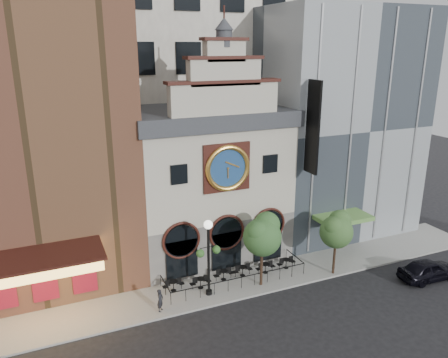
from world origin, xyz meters
name	(u,v)px	position (x,y,z in m)	size (l,w,h in m)	color
ground	(249,298)	(0.00, 0.00, 0.00)	(120.00, 120.00, 0.00)	black
sidewalk	(234,281)	(0.00, 2.50, 0.07)	(44.00, 5.00, 0.15)	gray
clock_building	(208,178)	(0.00, 7.82, 6.69)	(12.60, 8.78, 18.65)	#605E5B
theater_building	(24,111)	(-13.00, 9.96, 12.60)	(14.00, 15.60, 25.00)	brown
retail_building	(327,121)	(12.99, 9.99, 10.14)	(14.00, 14.40, 20.00)	gray
office_tower	(161,13)	(0.00, 20.00, 20.00)	(20.00, 16.00, 40.00)	silver
cafe_railing	(234,274)	(0.00, 2.50, 0.60)	(10.60, 2.60, 0.90)	black
bistro_0	(173,285)	(-4.62, 2.83, 0.61)	(1.58, 0.68, 0.90)	black
bistro_1	(200,282)	(-2.71, 2.43, 0.61)	(1.58, 0.68, 0.90)	black
bistro_2	(224,274)	(-0.72, 2.83, 0.61)	(1.58, 0.68, 0.90)	black
bistro_3	(243,270)	(0.86, 2.81, 0.61)	(1.58, 0.68, 0.90)	black
bistro_4	(265,267)	(2.67, 2.52, 0.61)	(1.58, 0.68, 0.90)	black
bistro_5	(286,263)	(4.53, 2.53, 0.61)	(1.58, 0.68, 0.90)	black
car_right	(428,270)	(13.65, -2.97, 0.81)	(1.91, 4.75, 1.62)	black
pedestrian	(160,300)	(-6.13, 0.79, 0.94)	(0.57, 0.38, 1.58)	black
lamppost	(208,249)	(-2.45, 1.41, 3.63)	(1.80, 0.67, 5.63)	black
tree_left	(263,234)	(1.58, 1.13, 4.19)	(2.86, 2.75, 5.51)	#382619
tree_right	(337,229)	(7.50, 0.43, 3.82)	(2.60, 2.50, 5.00)	#382619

